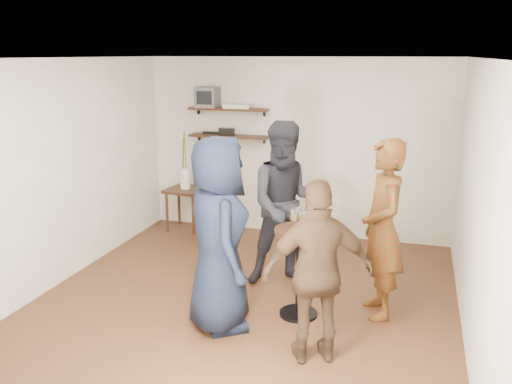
{
  "coord_description": "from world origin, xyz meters",
  "views": [
    {
      "loc": [
        1.7,
        -5.17,
        2.65
      ],
      "look_at": [
        0.02,
        0.4,
        1.15
      ],
      "focal_mm": 38.0,
      "sensor_mm": 36.0,
      "label": 1
    }
  ],
  "objects_px": {
    "crt_monitor": "(208,97)",
    "person_plaid": "(382,229)",
    "dvd_deck": "(238,106)",
    "drinks_table": "(299,260)",
    "radio": "(227,132)",
    "person_navy": "(218,235)",
    "person_brown": "(318,273)",
    "person_dark": "(287,205)",
    "side_table": "(185,195)"
  },
  "relations": [
    {
      "from": "crt_monitor",
      "to": "person_plaid",
      "type": "distance_m",
      "value": 3.68
    },
    {
      "from": "dvd_deck",
      "to": "drinks_table",
      "type": "height_order",
      "value": "dvd_deck"
    },
    {
      "from": "radio",
      "to": "drinks_table",
      "type": "distance_m",
      "value": 3.13
    },
    {
      "from": "drinks_table",
      "to": "person_navy",
      "type": "bearing_deg",
      "value": -147.72
    },
    {
      "from": "radio",
      "to": "person_brown",
      "type": "height_order",
      "value": "person_brown"
    },
    {
      "from": "crt_monitor",
      "to": "dvd_deck",
      "type": "bearing_deg",
      "value": 0.0
    },
    {
      "from": "dvd_deck",
      "to": "person_navy",
      "type": "height_order",
      "value": "dvd_deck"
    },
    {
      "from": "drinks_table",
      "to": "person_dark",
      "type": "relative_size",
      "value": 0.49
    },
    {
      "from": "person_brown",
      "to": "radio",
      "type": "bearing_deg",
      "value": -81.6
    },
    {
      "from": "radio",
      "to": "person_plaid",
      "type": "bearing_deg",
      "value": -41.91
    },
    {
      "from": "dvd_deck",
      "to": "person_navy",
      "type": "bearing_deg",
      "value": -75.16
    },
    {
      "from": "person_navy",
      "to": "person_brown",
      "type": "distance_m",
      "value": 1.09
    },
    {
      "from": "person_navy",
      "to": "person_brown",
      "type": "height_order",
      "value": "person_navy"
    },
    {
      "from": "radio",
      "to": "drinks_table",
      "type": "xyz_separation_m",
      "value": [
        1.67,
        -2.48,
        -0.91
      ]
    },
    {
      "from": "dvd_deck",
      "to": "person_dark",
      "type": "distance_m",
      "value": 2.27
    },
    {
      "from": "side_table",
      "to": "person_dark",
      "type": "xyz_separation_m",
      "value": [
        1.97,
        -1.53,
        0.43
      ]
    },
    {
      "from": "person_dark",
      "to": "person_brown",
      "type": "xyz_separation_m",
      "value": [
        0.65,
        -1.54,
        -0.14
      ]
    },
    {
      "from": "crt_monitor",
      "to": "person_brown",
      "type": "height_order",
      "value": "crt_monitor"
    },
    {
      "from": "radio",
      "to": "dvd_deck",
      "type": "bearing_deg",
      "value": 0.0
    },
    {
      "from": "radio",
      "to": "person_dark",
      "type": "bearing_deg",
      "value": -51.76
    },
    {
      "from": "person_brown",
      "to": "drinks_table",
      "type": "bearing_deg",
      "value": -90.0
    },
    {
      "from": "crt_monitor",
      "to": "person_brown",
      "type": "bearing_deg",
      "value": -54.9
    },
    {
      "from": "person_brown",
      "to": "person_dark",
      "type": "bearing_deg",
      "value": -90.31
    },
    {
      "from": "side_table",
      "to": "person_dark",
      "type": "distance_m",
      "value": 2.53
    },
    {
      "from": "drinks_table",
      "to": "person_brown",
      "type": "bearing_deg",
      "value": -66.83
    },
    {
      "from": "radio",
      "to": "person_navy",
      "type": "distance_m",
      "value": 3.13
    },
    {
      "from": "crt_monitor",
      "to": "dvd_deck",
      "type": "distance_m",
      "value": 0.49
    },
    {
      "from": "drinks_table",
      "to": "person_dark",
      "type": "distance_m",
      "value": 0.91
    },
    {
      "from": "radio",
      "to": "person_dark",
      "type": "distance_m",
      "value": 2.25
    },
    {
      "from": "dvd_deck",
      "to": "drinks_table",
      "type": "relative_size",
      "value": 0.42
    },
    {
      "from": "person_dark",
      "to": "drinks_table",
      "type": "bearing_deg",
      "value": -90.0
    },
    {
      "from": "person_dark",
      "to": "person_plaid",
      "type": "bearing_deg",
      "value": -46.51
    },
    {
      "from": "person_dark",
      "to": "dvd_deck",
      "type": "bearing_deg",
      "value": 101.62
    },
    {
      "from": "crt_monitor",
      "to": "side_table",
      "type": "bearing_deg",
      "value": -151.62
    },
    {
      "from": "crt_monitor",
      "to": "person_plaid",
      "type": "height_order",
      "value": "crt_monitor"
    },
    {
      "from": "dvd_deck",
      "to": "person_brown",
      "type": "bearing_deg",
      "value": -60.88
    },
    {
      "from": "radio",
      "to": "person_plaid",
      "type": "distance_m",
      "value": 3.35
    },
    {
      "from": "person_plaid",
      "to": "dvd_deck",
      "type": "bearing_deg",
      "value": -153.69
    },
    {
      "from": "dvd_deck",
      "to": "drinks_table",
      "type": "distance_m",
      "value": 3.17
    },
    {
      "from": "person_plaid",
      "to": "side_table",
      "type": "bearing_deg",
      "value": -142.88
    },
    {
      "from": "crt_monitor",
      "to": "radio",
      "type": "relative_size",
      "value": 1.45
    },
    {
      "from": "side_table",
      "to": "person_dark",
      "type": "height_order",
      "value": "person_dark"
    },
    {
      "from": "radio",
      "to": "side_table",
      "type": "xyz_separation_m",
      "value": [
        -0.62,
        -0.18,
        -0.98
      ]
    },
    {
      "from": "crt_monitor",
      "to": "person_plaid",
      "type": "bearing_deg",
      "value": -38.79
    },
    {
      "from": "radio",
      "to": "person_navy",
      "type": "relative_size",
      "value": 0.12
    },
    {
      "from": "person_brown",
      "to": "dvd_deck",
      "type": "bearing_deg",
      "value": -84.06
    },
    {
      "from": "person_plaid",
      "to": "person_dark",
      "type": "xyz_separation_m",
      "value": [
        -1.11,
        0.49,
        0.04
      ]
    },
    {
      "from": "drinks_table",
      "to": "person_navy",
      "type": "relative_size",
      "value": 0.49
    },
    {
      "from": "person_plaid",
      "to": "person_navy",
      "type": "xyz_separation_m",
      "value": [
        -1.49,
        -0.72,
        0.03
      ]
    },
    {
      "from": "radio",
      "to": "person_navy",
      "type": "xyz_separation_m",
      "value": [
        0.96,
        -2.93,
        -0.56
      ]
    }
  ]
}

